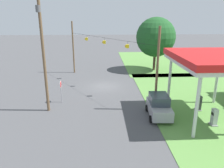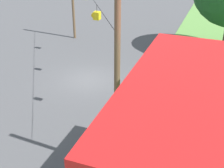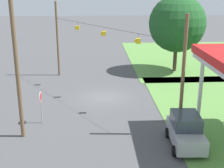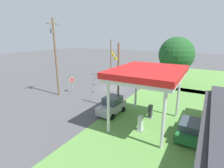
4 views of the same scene
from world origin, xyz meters
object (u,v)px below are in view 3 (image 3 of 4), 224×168
object	(u,v)px
car_at_pumps_front	(186,131)
stop_sign_roadside	(41,101)
utility_pole_main	(15,45)
tree_west_verge	(177,24)

from	to	relation	value
car_at_pumps_front	stop_sign_roadside	world-z (taller)	stop_sign_roadside
stop_sign_roadside	utility_pole_main	distance (m)	5.21
car_at_pumps_front	stop_sign_roadside	bearing A→B (deg)	-108.87
car_at_pumps_front	stop_sign_roadside	size ratio (longest dim) A/B	1.64
car_at_pumps_front	tree_west_verge	bearing A→B (deg)	171.43
stop_sign_roadside	utility_pole_main	xyz separation A→B (m)	(2.16, -0.98, 4.64)
stop_sign_roadside	car_at_pumps_front	bearing A→B (deg)	-112.17
car_at_pumps_front	utility_pole_main	distance (m)	12.26
car_at_pumps_front	tree_west_verge	xyz separation A→B (m)	(-18.20, 3.83, 4.64)
tree_west_verge	utility_pole_main	bearing A→B (deg)	-41.94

